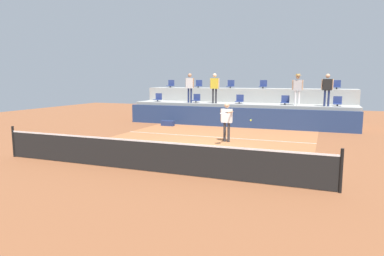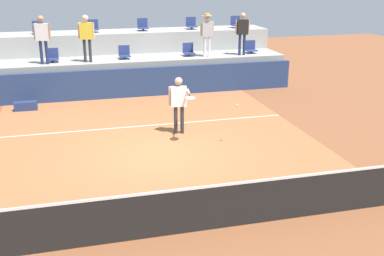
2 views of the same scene
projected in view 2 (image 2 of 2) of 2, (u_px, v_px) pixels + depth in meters
The scene contains 23 objects.
ground_plane at pixel (160, 154), 12.42m from camera, with size 40.00×40.00×0.00m, color brown.
court_inner_paint at pixel (153, 141), 13.34m from camera, with size 9.00×10.00×0.01m, color #A36038.
court_service_line at pixel (145, 126), 14.62m from camera, with size 9.00×0.06×0.00m, color silver.
tennis_net at pixel (201, 207), 8.59m from camera, with size 10.48×0.08×1.07m.
sponsor_backboard at pixel (129, 83), 17.75m from camera, with size 13.00×0.16×1.10m, color navy.
seating_tier_lower at pixel (125, 74), 18.91m from camera, with size 13.00×1.80×1.25m, color #9E9E99.
seating_tier_upper at pixel (119, 56), 20.43m from camera, with size 13.00×1.80×2.10m, color #9E9E99.
stadium_chair_lower_left at pixel (53, 56), 17.94m from camera, with size 0.44×0.40×0.52m.
stadium_chair_lower_center at pixel (124, 53), 18.59m from camera, with size 0.44×0.40×0.52m.
stadium_chair_lower_right at pixel (188, 51), 19.21m from camera, with size 0.44×0.40×0.52m.
stadium_chair_lower_far_right at pixel (251, 48), 19.86m from camera, with size 0.44×0.40×0.52m.
stadium_chair_upper_left at pixel (38, 29), 19.19m from camera, with size 0.44×0.40×0.52m.
stadium_chair_upper_mid_left at pixel (93, 27), 19.72m from camera, with size 0.44×0.40×0.52m.
stadium_chair_upper_mid_right at pixel (143, 26), 20.22m from camera, with size 0.44×0.40×0.52m.
stadium_chair_upper_right at pixel (191, 24), 20.73m from camera, with size 0.44×0.40×0.52m.
stadium_chair_upper_far_right at pixel (236, 23), 21.23m from camera, with size 0.44×0.40×0.52m.
tennis_player at pixel (179, 100), 13.61m from camera, with size 0.59×1.25×1.69m.
spectator_in_grey at pixel (42, 35), 17.24m from camera, with size 0.61×0.28×1.78m.
spectator_leaning_on_rail at pixel (86, 34), 17.62m from camera, with size 0.61×0.27×1.76m.
spectator_with_hat at pixel (207, 31), 18.76m from camera, with size 0.58×0.42×1.71m.
spectator_in_white at pixel (242, 30), 19.12m from camera, with size 0.60×0.24×1.71m.
tennis_ball at pixel (237, 105), 12.70m from camera, with size 0.07×0.07×0.07m.
equipment_bag at pixel (26, 106), 16.21m from camera, with size 0.76×0.28×0.30m, color navy.
Camera 2 is at (-2.09, -11.39, 4.61)m, focal length 44.20 mm.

